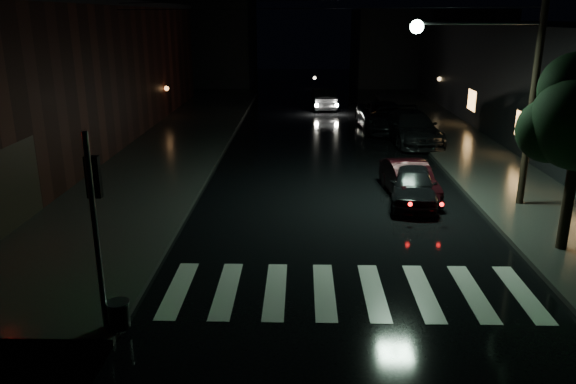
# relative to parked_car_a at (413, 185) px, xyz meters

# --- Properties ---
(ground) EXTENTS (120.00, 120.00, 0.00)m
(ground) POSITION_rel_parked_car_a_xyz_m (-5.80, -7.40, -0.68)
(ground) COLOR black
(ground) RESTS_ON ground
(sidewalk_left) EXTENTS (6.00, 44.00, 0.15)m
(sidewalk_left) POSITION_rel_parked_car_a_xyz_m (-10.80, 6.60, -0.60)
(sidewalk_left) COLOR #282826
(sidewalk_left) RESTS_ON ground
(sidewalk_right) EXTENTS (4.00, 44.00, 0.15)m
(sidewalk_right) POSITION_rel_parked_car_a_xyz_m (4.20, 6.60, -0.60)
(sidewalk_right) COLOR #282826
(sidewalk_right) RESTS_ON ground
(building_left) EXTENTS (10.00, 36.00, 7.00)m
(building_left) POSITION_rel_parked_car_a_xyz_m (-17.80, 8.60, 2.82)
(building_left) COLOR black
(building_left) RESTS_ON ground
(building_far_left) EXTENTS (14.00, 10.00, 8.00)m
(building_far_left) POSITION_rel_parked_car_a_xyz_m (-15.80, 37.60, 3.32)
(building_far_left) COLOR black
(building_far_left) RESTS_ON ground
(building_far_right) EXTENTS (14.00, 10.00, 7.00)m
(building_far_right) POSITION_rel_parked_car_a_xyz_m (8.20, 37.60, 2.82)
(building_far_right) COLOR black
(building_far_right) RESTS_ON ground
(crosswalk) EXTENTS (9.00, 3.00, 0.01)m
(crosswalk) POSITION_rel_parked_car_a_xyz_m (-2.80, -6.90, -0.67)
(crosswalk) COLOR beige
(crosswalk) RESTS_ON ground
(signal_pole_corner) EXTENTS (0.68, 0.61, 4.20)m
(signal_pole_corner) POSITION_rel_parked_car_a_xyz_m (-7.94, -8.86, 0.86)
(signal_pole_corner) COLOR slate
(signal_pole_corner) RESTS_ON ground
(utility_pole) EXTENTS (4.92, 0.44, 8.00)m
(utility_pole) POSITION_rel_parked_car_a_xyz_m (3.03, -0.40, 3.92)
(utility_pole) COLOR black
(utility_pole) RESTS_ON ground
(parked_car_a) EXTENTS (2.09, 4.16, 1.36)m
(parked_car_a) POSITION_rel_parked_car_a_xyz_m (0.00, 0.00, 0.00)
(parked_car_a) COLOR black
(parked_car_a) RESTS_ON ground
(parked_car_b) EXTENTS (1.75, 4.06, 1.30)m
(parked_car_b) POSITION_rel_parked_car_a_xyz_m (0.00, 0.69, -0.03)
(parked_car_b) COLOR black
(parked_car_b) RESTS_ON ground
(parked_car_c) EXTENTS (2.81, 5.85, 1.65)m
(parked_car_c) POSITION_rel_parked_car_a_xyz_m (1.80, 9.97, 0.14)
(parked_car_c) COLOR black
(parked_car_c) RESTS_ON ground
(parked_car_d) EXTENTS (2.88, 5.98, 1.64)m
(parked_car_d) POSITION_rel_parked_car_a_xyz_m (0.80, 13.22, 0.14)
(parked_car_d) COLOR black
(parked_car_d) RESTS_ON ground
(oncoming_car) EXTENTS (1.78, 4.56, 1.48)m
(oncoming_car) POSITION_rel_parked_car_a_xyz_m (-2.40, 21.24, 0.06)
(oncoming_car) COLOR black
(oncoming_car) RESTS_ON ground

